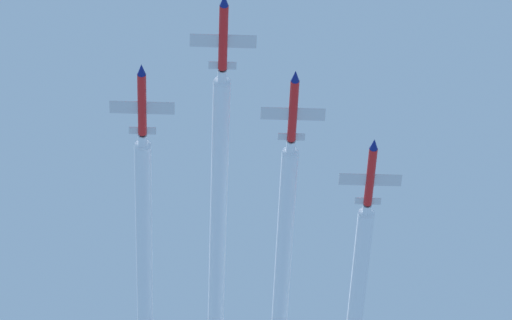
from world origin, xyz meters
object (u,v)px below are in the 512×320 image
object	(u,v)px
jet_lead	(223,35)
jet_right_wingman	(142,102)
jet_outer_left	(371,175)
jet_left_wingman	(293,109)

from	to	relation	value
jet_lead	jet_right_wingman	xyz separation A→B (m)	(10.20, -10.33, -1.20)
jet_right_wingman	jet_outer_left	distance (m)	32.04
jet_lead	jet_right_wingman	distance (m)	14.57
jet_lead	jet_right_wingman	bearing A→B (deg)	-45.35
jet_lead	jet_right_wingman	world-z (taller)	jet_lead
jet_lead	jet_left_wingman	bearing A→B (deg)	-130.61
jet_left_wingman	jet_right_wingman	bearing A→B (deg)	1.39
jet_lead	jet_outer_left	size ratio (longest dim) A/B	1.00
jet_right_wingman	jet_left_wingman	bearing A→B (deg)	-178.61
jet_outer_left	jet_right_wingman	bearing A→B (deg)	19.33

